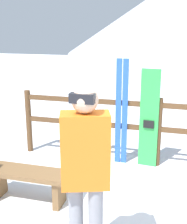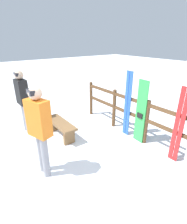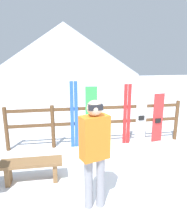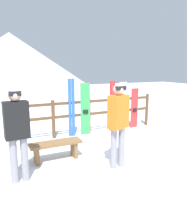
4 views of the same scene
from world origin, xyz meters
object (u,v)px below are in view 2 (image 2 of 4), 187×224
object	(u,v)px
person_black	(23,98)
ski_pair_blue	(128,105)
snowboard_green	(141,113)
bench	(61,126)
ski_pair_red	(179,126)
person_orange	(39,126)

from	to	relation	value
person_black	ski_pair_blue	bearing A→B (deg)	49.73
ski_pair_blue	snowboard_green	world-z (taller)	ski_pair_blue
person_black	ski_pair_blue	distance (m)	2.78
bench	snowboard_green	size ratio (longest dim) A/B	0.73
ski_pair_blue	snowboard_green	bearing A→B (deg)	-0.43
ski_pair_blue	snowboard_green	size ratio (longest dim) A/B	1.09
bench	person_black	world-z (taller)	person_black
bench	ski_pair_red	xyz separation A→B (m)	(2.34, 1.49, 0.50)
bench	person_orange	bearing A→B (deg)	-40.24
person_orange	ski_pair_blue	distance (m)	2.39
ski_pair_blue	ski_pair_red	xyz separation A→B (m)	(1.40, 0.00, -0.05)
person_black	snowboard_green	xyz separation A→B (m)	(2.23, 2.11, -0.21)
person_orange	ski_pair_red	size ratio (longest dim) A/B	1.07
person_black	snowboard_green	bearing A→B (deg)	43.40
person_black	person_orange	bearing A→B (deg)	-7.91
person_black	ski_pair_red	size ratio (longest dim) A/B	1.05
person_orange	ski_pair_red	distance (m)	2.71
person_black	ski_pair_red	world-z (taller)	person_black
person_black	ski_pair_blue	world-z (taller)	ski_pair_blue
snowboard_green	ski_pair_blue	bearing A→B (deg)	179.57
person_black	snowboard_green	distance (m)	3.08
bench	snowboard_green	xyz separation A→B (m)	(1.38, 1.49, 0.48)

